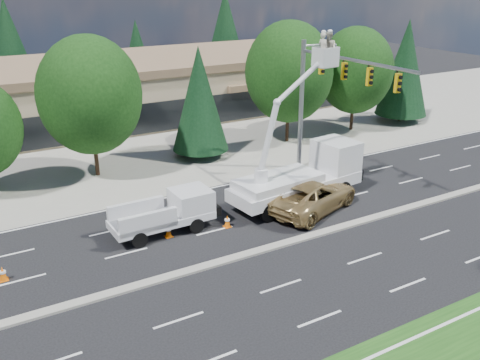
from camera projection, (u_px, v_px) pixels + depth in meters
ground at (245, 256)px, 26.53m from camera, size 140.00×140.00×0.00m
concrete_apron at (117, 149)px, 42.65m from camera, size 140.00×22.00×0.01m
road_median at (245, 255)px, 26.51m from camera, size 120.00×0.55×0.12m
strip_mall at (81, 92)px, 49.66m from camera, size 50.40×15.40×5.50m
tree_front_d at (90, 95)px, 35.19m from camera, size 6.89×6.89×9.56m
tree_front_e at (199, 99)px, 39.35m from camera, size 4.23×4.23×8.33m
tree_front_f at (289, 72)px, 42.64m from camera, size 7.06×7.06×9.80m
tree_front_g at (355, 70)px, 46.09m from camera, size 6.50×6.50×9.02m
tree_front_h at (405, 68)px, 49.00m from camera, size 4.74×4.74×9.35m
tree_back_b at (10, 47)px, 56.38m from camera, size 5.54×5.54×10.92m
tree_back_c at (137, 52)px, 63.50m from camera, size 4.10×4.10×8.08m
tree_back_d at (225, 32)px, 68.49m from camera, size 5.76×5.76×11.35m
signal_mast at (322, 89)px, 34.72m from camera, size 2.76×10.16×9.00m
utility_pickup at (169, 216)px, 28.82m from camera, size 5.57×2.27×2.13m
bucket_truck at (306, 167)px, 32.41m from camera, size 8.95×3.54×10.14m
traffic_cone_a at (3, 274)px, 24.32m from camera, size 0.40×0.40×0.70m
traffic_cone_b at (168, 231)px, 28.35m from camera, size 0.40×0.40×0.70m
traffic_cone_c at (227, 221)px, 29.46m from camera, size 0.40×0.40×0.70m
minivan at (312, 195)px, 31.41m from camera, size 7.15×5.01×1.81m
parked_car_east at (195, 139)px, 42.84m from camera, size 1.93×4.41×1.41m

